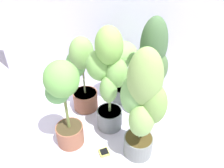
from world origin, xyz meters
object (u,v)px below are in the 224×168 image
Objects in this scene: potted_plant_back_left at (82,73)px; potted_plant_back_right at (151,66)px; potted_plant_front_left at (64,99)px; potted_plant_back_center at (120,65)px; potted_plant_front_right at (143,104)px; hygrometer_box at (104,152)px; potted_plant_center at (108,76)px.

potted_plant_back_right is (0.65, 0.00, 0.16)m from potted_plant_back_left.
potted_plant_back_right is (0.62, 0.48, 0.11)m from potted_plant_front_left.
potted_plant_back_center is 0.67× the size of potted_plant_back_right.
potted_plant_back_right is (0.02, 0.47, 0.05)m from potted_plant_front_right.
potted_plant_front_right reaches higher than potted_plant_front_left.
potted_plant_front_right is 0.79m from potted_plant_back_left.
potted_plant_back_center is at bearing 66.06° from potted_plant_front_left.
potted_plant_back_left is 7.13× the size of hygrometer_box.
potted_plant_back_center is 0.75m from potted_plant_front_right.
potted_plant_front_left is at bearing -86.74° from potted_plant_back_left.
potted_plant_back_left is 0.66m from potted_plant_back_right.
potted_plant_back_center is 0.41m from potted_plant_back_right.
potted_plant_center is at bearing 41.95° from potted_plant_front_left.
potted_plant_back_center is 0.69× the size of potted_plant_center.
potted_plant_center reaches higher than potted_plant_back_center.
potted_plant_back_right is at bearing -62.11° from hygrometer_box.
potted_plant_back_right reaches higher than potted_plant_back_center.
potted_plant_front_right is 0.40m from potted_plant_center.
potted_plant_back_center is at bearing -32.68° from hygrometer_box.
hygrometer_box is at bearing -88.69° from potted_plant_back_center.
hygrometer_box is at bearing -83.12° from potted_plant_center.
potted_plant_back_left is at bearing 93.26° from potted_plant_front_left.
potted_plant_front_left is (-0.60, -0.01, -0.06)m from potted_plant_front_right.
potted_plant_front_right is at bearing -92.31° from potted_plant_back_right.
potted_plant_center is at bearing 141.22° from potted_plant_front_right.
potted_plant_front_right is at bearing -67.22° from potted_plant_back_center.
potted_plant_back_center is at bearing 144.66° from potted_plant_back_right.
potted_plant_center reaches higher than potted_plant_front_right.
potted_plant_center is 1.22× the size of potted_plant_front_left.
hygrometer_box is at bearing -164.82° from potted_plant_front_right.
potted_plant_center is 1.24× the size of potted_plant_back_left.
potted_plant_center reaches higher than potted_plant_back_left.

